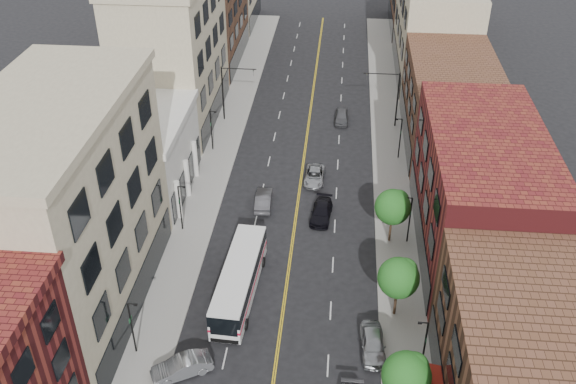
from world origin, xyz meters
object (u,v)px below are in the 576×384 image
(car_lane_c, at_px, (342,116))
(city_bus, at_px, (239,279))
(car_parked_far, at_px, (373,344))
(car_lane_behind, at_px, (264,200))
(car_angle_b, at_px, (182,367))
(car_lane_a, at_px, (321,212))
(car_lane_b, at_px, (315,176))

(car_lane_c, bearing_deg, city_bus, -103.12)
(car_parked_far, bearing_deg, car_lane_behind, 115.72)
(car_parked_far, relative_size, car_lane_behind, 1.00)
(city_bus, relative_size, car_parked_far, 2.61)
(car_parked_far, height_order, car_lane_c, car_parked_far)
(car_angle_b, relative_size, car_lane_c, 1.07)
(car_angle_b, bearing_deg, car_lane_behind, 142.99)
(city_bus, relative_size, car_angle_b, 2.64)
(car_angle_b, bearing_deg, car_lane_a, 127.33)
(city_bus, distance_m, car_parked_far, 12.62)
(car_lane_b, distance_m, car_lane_c, 14.84)
(car_lane_behind, distance_m, car_lane_b, 7.32)
(city_bus, bearing_deg, car_lane_b, 77.17)
(car_lane_b, bearing_deg, car_parked_far, -74.59)
(car_angle_b, bearing_deg, car_parked_far, 75.62)
(car_lane_a, distance_m, car_lane_b, 6.99)
(car_angle_b, xyz_separation_m, car_lane_c, (11.12, 42.65, -0.03))
(car_angle_b, height_order, car_lane_a, car_angle_b)
(car_parked_far, bearing_deg, car_lane_c, 90.71)
(car_lane_c, bearing_deg, car_lane_behind, -110.68)
(car_lane_a, bearing_deg, car_lane_behind, 170.46)
(car_lane_behind, bearing_deg, car_lane_c, -113.83)
(city_bus, distance_m, car_lane_a, 13.73)
(car_parked_far, bearing_deg, car_lane_a, 101.35)
(car_lane_a, xyz_separation_m, car_lane_c, (1.61, 21.50, 0.03))
(city_bus, xyz_separation_m, car_lane_b, (5.41, 18.95, -1.14))
(car_angle_b, height_order, car_lane_c, car_angle_b)
(city_bus, height_order, car_lane_c, city_bus)
(car_angle_b, relative_size, car_parked_far, 0.99)
(city_bus, xyz_separation_m, car_angle_b, (-3.01, -9.10, -1.04))
(car_lane_a, height_order, car_lane_b, car_lane_a)
(car_lane_a, relative_size, car_lane_b, 1.03)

